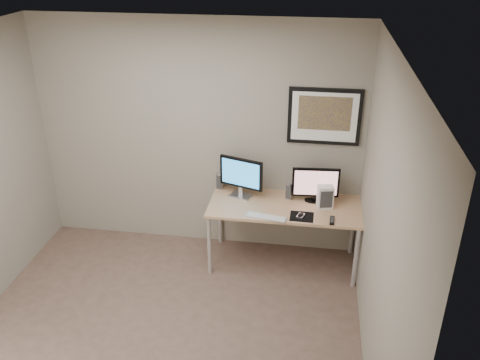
{
  "coord_description": "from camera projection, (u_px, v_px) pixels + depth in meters",
  "views": [
    {
      "loc": [
        1.24,
        -3.37,
        3.34
      ],
      "look_at": [
        0.56,
        1.1,
        1.12
      ],
      "focal_mm": 38.0,
      "sensor_mm": 36.0,
      "label": 1
    }
  ],
  "objects": [
    {
      "name": "monitor_large",
      "position": [
        241.0,
        176.0,
        5.44
      ],
      "size": [
        0.48,
        0.22,
        0.45
      ],
      "rotation": [
        0.0,
        0.0,
        -0.32
      ],
      "color": "#B7B7BC",
      "rests_on": "desk"
    },
    {
      "name": "floor",
      "position": [
        161.0,
        338.0,
        4.63
      ],
      "size": [
        3.6,
        3.6,
        0.0
      ],
      "primitive_type": "plane",
      "color": "brown",
      "rests_on": "ground"
    },
    {
      "name": "desk",
      "position": [
        284.0,
        211.0,
        5.4
      ],
      "size": [
        1.6,
        0.7,
        0.73
      ],
      "color": "#B07855",
      "rests_on": "floor"
    },
    {
      "name": "fan_unit",
      "position": [
        325.0,
        197.0,
        5.28
      ],
      "size": [
        0.18,
        0.15,
        0.24
      ],
      "primitive_type": "cube",
      "rotation": [
        0.0,
        0.0,
        0.21
      ],
      "color": "silver",
      "rests_on": "desk"
    },
    {
      "name": "keyboard",
      "position": [
        266.0,
        217.0,
        5.13
      ],
      "size": [
        0.43,
        0.18,
        0.01
      ],
      "primitive_type": "cube",
      "rotation": [
        0.0,
        0.0,
        -0.17
      ],
      "color": "silver",
      "rests_on": "desk"
    },
    {
      "name": "remote",
      "position": [
        332.0,
        220.0,
        5.07
      ],
      "size": [
        0.05,
        0.17,
        0.02
      ],
      "primitive_type": "cube",
      "rotation": [
        0.0,
        0.0,
        -0.06
      ],
      "color": "black",
      "rests_on": "desk"
    },
    {
      "name": "speaker_left",
      "position": [
        220.0,
        181.0,
        5.67
      ],
      "size": [
        0.08,
        0.08,
        0.19
      ],
      "primitive_type": "cylinder",
      "rotation": [
        0.0,
        0.0,
        -0.02
      ],
      "color": "#B7B7BC",
      "rests_on": "desk"
    },
    {
      "name": "framed_art",
      "position": [
        324.0,
        117.0,
        5.22
      ],
      "size": [
        0.75,
        0.04,
        0.6
      ],
      "color": "black",
      "rests_on": "room"
    },
    {
      "name": "speaker_right",
      "position": [
        289.0,
        191.0,
        5.46
      ],
      "size": [
        0.09,
        0.09,
        0.19
      ],
      "primitive_type": "cylinder",
      "rotation": [
        0.0,
        0.0,
        -0.19
      ],
      "color": "#B7B7BC",
      "rests_on": "desk"
    },
    {
      "name": "room",
      "position": [
        163.0,
        153.0,
        4.3
      ],
      "size": [
        3.6,
        3.6,
        3.6
      ],
      "color": "white",
      "rests_on": "ground"
    },
    {
      "name": "mouse",
      "position": [
        301.0,
        215.0,
        5.14
      ],
      "size": [
        0.08,
        0.11,
        0.03
      ],
      "primitive_type": "ellipsoid",
      "rotation": [
        0.0,
        0.0,
        -0.29
      ],
      "color": "black",
      "rests_on": "mousepad"
    },
    {
      "name": "mousepad",
      "position": [
        302.0,
        217.0,
        5.15
      ],
      "size": [
        0.24,
        0.22,
        0.0
      ],
      "primitive_type": "cube",
      "rotation": [
        0.0,
        0.0,
        -0.02
      ],
      "color": "black",
      "rests_on": "desk"
    },
    {
      "name": "monitor_tv",
      "position": [
        316.0,
        184.0,
        5.35
      ],
      "size": [
        0.5,
        0.13,
        0.39
      ],
      "rotation": [
        0.0,
        0.0,
        0.08
      ],
      "color": "black",
      "rests_on": "desk"
    }
  ]
}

